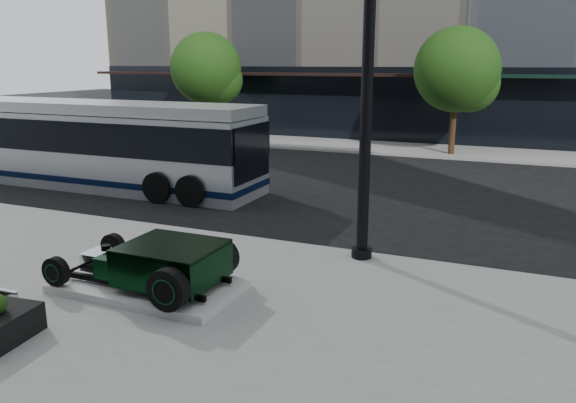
% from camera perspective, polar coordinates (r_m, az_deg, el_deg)
% --- Properties ---
extents(ground, '(120.00, 120.00, 0.00)m').
position_cam_1_polar(ground, '(14.90, 5.93, -2.66)').
color(ground, black).
rests_on(ground, ground).
extents(sidewalk_far, '(70.00, 4.00, 0.12)m').
position_cam_1_polar(sidewalk_far, '(28.28, 14.44, 5.04)').
color(sidewalk_far, gray).
rests_on(sidewalk_far, ground).
extents(street_trees, '(29.80, 3.80, 5.70)m').
position_cam_1_polar(street_trees, '(26.91, 17.07, 12.37)').
color(street_trees, black).
rests_on(street_trees, sidewalk_far).
extents(display_plinth, '(3.40, 1.80, 0.15)m').
position_cam_1_polar(display_plinth, '(10.89, -13.95, -8.32)').
color(display_plinth, silver).
rests_on(display_plinth, sidewalk_near).
extents(hot_rod, '(3.22, 2.00, 0.81)m').
position_cam_1_polar(hot_rod, '(10.52, -12.65, -6.11)').
color(hot_rod, black).
rests_on(hot_rod, display_plinth).
extents(info_plaque, '(0.41, 0.31, 0.31)m').
position_cam_1_polar(info_plaque, '(11.14, -26.98, -8.69)').
color(info_plaque, silver).
rests_on(info_plaque, sidewalk_near).
extents(lamppost, '(0.44, 0.44, 8.02)m').
position_cam_1_polar(lamppost, '(11.68, 8.05, 11.77)').
color(lamppost, black).
rests_on(lamppost, sidewalk_near).
extents(transit_bus, '(12.12, 2.88, 2.92)m').
position_cam_1_polar(transit_bus, '(20.73, -18.77, 5.59)').
color(transit_bus, silver).
rests_on(transit_bus, ground).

